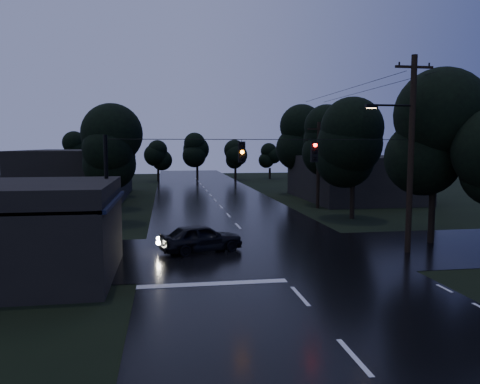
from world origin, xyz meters
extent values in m
plane|color=black|center=(0.00, 0.00, 0.00)|extent=(160.00, 160.00, 0.00)
cube|color=black|center=(0.00, 30.00, 0.00)|extent=(12.00, 120.00, 0.02)
cube|color=black|center=(0.00, 12.00, 0.00)|extent=(60.00, 9.00, 0.02)
cube|color=black|center=(-10.00, 9.00, 3.20)|extent=(6.00, 7.00, 0.12)
cube|color=black|center=(-7.00, 9.00, 3.20)|extent=(0.30, 7.00, 0.15)
cylinder|color=black|center=(-7.20, 6.00, 1.50)|extent=(0.10, 0.10, 3.00)
cylinder|color=black|center=(-7.20, 12.00, 1.50)|extent=(0.10, 0.10, 3.00)
cube|color=#FFD966|center=(-7.05, 7.50, 2.50)|extent=(0.06, 1.60, 0.50)
cube|color=#FFD966|center=(-7.05, 10.20, 2.50)|extent=(0.06, 1.20, 0.50)
cube|color=black|center=(14.00, 34.00, 2.20)|extent=(10.00, 14.00, 4.40)
cube|color=black|center=(-14.00, 40.00, 2.50)|extent=(10.00, 16.00, 5.00)
cylinder|color=black|center=(7.50, 11.00, 5.00)|extent=(0.30, 0.30, 10.00)
cube|color=black|center=(7.50, 11.00, 9.40)|extent=(2.00, 0.12, 0.12)
cylinder|color=black|center=(6.40, 11.00, 7.50)|extent=(2.20, 0.10, 0.10)
cube|color=black|center=(5.30, 11.00, 7.45)|extent=(0.60, 0.25, 0.18)
cube|color=#FFB266|center=(5.30, 11.00, 7.35)|extent=(0.45, 0.18, 0.03)
cylinder|color=black|center=(8.30, 28.00, 3.75)|extent=(0.30, 0.30, 7.50)
cube|color=black|center=(8.30, 28.00, 6.90)|extent=(2.00, 0.12, 0.12)
cylinder|color=black|center=(-7.50, 11.00, 3.00)|extent=(0.18, 0.18, 6.00)
cylinder|color=black|center=(0.00, 11.00, 5.80)|extent=(15.00, 0.03, 0.03)
cube|color=black|center=(-1.20, 11.00, 5.20)|extent=(0.32, 0.25, 1.00)
sphere|color=orange|center=(-1.20, 10.85, 5.20)|extent=(0.18, 0.18, 0.18)
cube|color=black|center=(2.40, 11.00, 5.20)|extent=(0.32, 0.25, 1.00)
sphere|color=#FF0C07|center=(2.40, 10.85, 5.20)|extent=(0.18, 0.18, 0.18)
cylinder|color=black|center=(10.00, 13.00, 1.40)|extent=(0.36, 0.36, 2.80)
sphere|color=black|center=(10.00, 13.00, 4.80)|extent=(4.48, 4.48, 4.48)
sphere|color=black|center=(10.00, 13.00, 6.00)|extent=(4.48, 4.48, 4.48)
sphere|color=black|center=(10.00, 13.00, 7.20)|extent=(4.48, 4.48, 4.48)
cylinder|color=black|center=(-9.00, 22.00, 1.22)|extent=(0.36, 0.36, 2.45)
sphere|color=black|center=(-9.00, 22.00, 4.20)|extent=(3.92, 3.92, 3.92)
sphere|color=black|center=(-9.00, 22.00, 5.25)|extent=(3.92, 3.92, 3.92)
sphere|color=black|center=(-9.00, 22.00, 6.30)|extent=(3.92, 3.92, 3.92)
cylinder|color=black|center=(-9.60, 30.00, 1.31)|extent=(0.36, 0.36, 2.62)
sphere|color=black|center=(-9.60, 30.00, 4.50)|extent=(4.20, 4.20, 4.20)
sphere|color=black|center=(-9.60, 30.00, 5.62)|extent=(4.20, 4.20, 4.20)
sphere|color=black|center=(-9.60, 30.00, 6.75)|extent=(4.20, 4.20, 4.20)
cylinder|color=black|center=(-10.20, 40.00, 1.40)|extent=(0.36, 0.36, 2.80)
sphere|color=black|center=(-10.20, 40.00, 4.80)|extent=(4.48, 4.48, 4.48)
sphere|color=black|center=(-10.20, 40.00, 6.00)|extent=(4.48, 4.48, 4.48)
sphere|color=black|center=(-10.20, 40.00, 7.20)|extent=(4.48, 4.48, 4.48)
cylinder|color=black|center=(9.00, 22.00, 1.31)|extent=(0.36, 0.36, 2.62)
sphere|color=black|center=(9.00, 22.00, 4.50)|extent=(4.20, 4.20, 4.20)
sphere|color=black|center=(9.00, 22.00, 5.62)|extent=(4.20, 4.20, 4.20)
sphere|color=black|center=(9.00, 22.00, 6.75)|extent=(4.20, 4.20, 4.20)
cylinder|color=black|center=(9.60, 30.00, 1.40)|extent=(0.36, 0.36, 2.80)
sphere|color=black|center=(9.60, 30.00, 4.80)|extent=(4.48, 4.48, 4.48)
sphere|color=black|center=(9.60, 30.00, 6.00)|extent=(4.48, 4.48, 4.48)
sphere|color=black|center=(9.60, 30.00, 7.20)|extent=(4.48, 4.48, 4.48)
cylinder|color=black|center=(10.20, 40.00, 1.49)|extent=(0.36, 0.36, 2.97)
sphere|color=black|center=(10.20, 40.00, 5.10)|extent=(4.76, 4.76, 4.76)
sphere|color=black|center=(10.20, 40.00, 6.38)|extent=(4.76, 4.76, 4.76)
sphere|color=black|center=(10.20, 40.00, 7.65)|extent=(4.76, 4.76, 4.76)
imported|color=black|center=(-3.04, 12.84, 0.73)|extent=(4.64, 2.98, 1.47)
camera|label=1|loc=(-4.77, -11.10, 5.54)|focal=35.00mm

